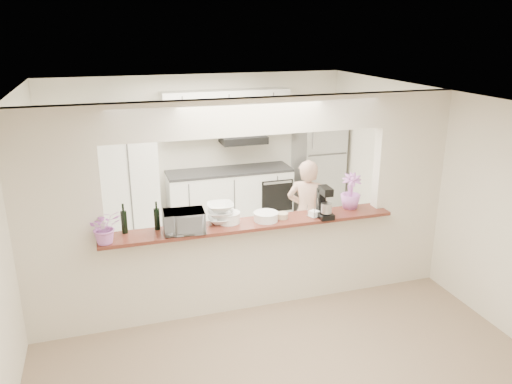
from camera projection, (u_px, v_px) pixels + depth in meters
name	position (u px, v px, depth m)	size (l,w,h in m)	color
floor	(251.00, 304.00, 6.09)	(6.00, 6.00, 0.00)	gray
tile_overlay	(221.00, 252.00, 7.49)	(5.00, 2.90, 0.01)	beige
partition	(250.00, 189.00, 5.62)	(5.00, 0.15, 2.50)	silver
bar_counter	(251.00, 261.00, 5.90)	(3.40, 0.38, 1.09)	silver
kitchen_cabinets	(192.00, 171.00, 8.19)	(3.15, 0.62, 2.25)	white
refrigerator	(318.00, 168.00, 8.80)	(0.75, 0.70, 1.70)	#B3B3B8
flower_left	(105.00, 227.00, 5.10)	(0.32, 0.28, 0.36)	pink
wine_bottle_a	(157.00, 219.00, 5.47)	(0.06, 0.06, 0.32)	black
wine_bottle_b	(124.00, 222.00, 5.37)	(0.07, 0.07, 0.33)	black
toaster_oven	(184.00, 222.00, 5.39)	(0.44, 0.30, 0.24)	#9F9FA4
serving_bowls	(220.00, 214.00, 5.66)	(0.30, 0.30, 0.22)	white
plate_stack_a	(229.00, 217.00, 5.68)	(0.27, 0.27, 0.12)	white
plate_stack_b	(266.00, 217.00, 5.74)	(0.29, 0.29, 0.10)	white
red_bowl	(268.00, 217.00, 5.76)	(0.13, 0.13, 0.06)	maroon
tan_bowl	(282.00, 216.00, 5.81)	(0.14, 0.14, 0.06)	tan
utensil_caddy	(317.00, 208.00, 5.87)	(0.27, 0.21, 0.22)	silver
stand_mixer	(324.00, 203.00, 5.81)	(0.17, 0.26, 0.38)	black
flower_right	(351.00, 191.00, 6.09)	(0.24, 0.24, 0.44)	#B461B0
person	(307.00, 214.00, 6.87)	(0.56, 0.37, 1.53)	tan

